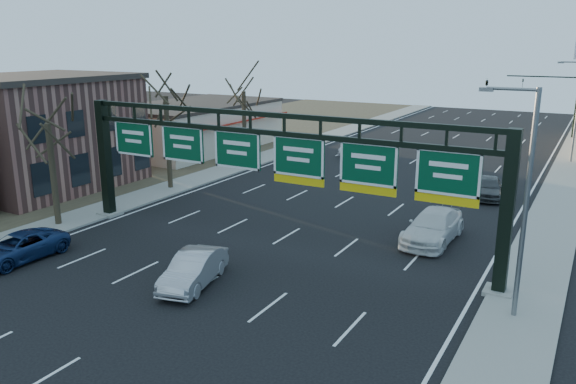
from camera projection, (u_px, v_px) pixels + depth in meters
The scene contains 19 objects.
ground at pixel (167, 306), 23.15m from camera, with size 160.00×160.00×0.00m, color black.
sidewalk_left at pixel (211, 175), 46.04m from camera, with size 3.00×120.00×0.12m, color gray.
sidewalk_right at pixel (552, 222), 33.89m from camera, with size 3.00×120.00×0.12m, color gray.
dirt_strip_left at pixel (105, 160), 51.84m from camera, with size 21.00×120.00×0.06m, color #473D2B.
lane_markings at pixel (356, 195), 39.98m from camera, with size 21.60×120.00×0.01m, color white.
sign_gantry at pixel (270, 162), 28.61m from camera, with size 24.60×1.20×7.20m.
brick_block at pixel (41, 132), 41.54m from camera, with size 10.40×12.40×8.30m.
cream_strip at pixel (195, 126), 57.14m from camera, with size 10.90×18.40×4.70m.
tree_gantry at pixel (46, 105), 31.60m from camera, with size 3.60×3.60×8.48m.
tree_mid at pixel (165, 82), 39.83m from camera, with size 3.60×3.60×9.24m.
tree_far at pixel (243, 79), 48.34m from camera, with size 3.60×3.60×8.86m.
streetlight_near at pixel (524, 193), 20.97m from camera, with size 2.15×0.22×9.00m.
streetlight_far at pixel (576, 106), 49.58m from camera, with size 2.15×0.22×9.00m.
traffic_signal_mast at pixel (519, 87), 65.32m from camera, with size 10.16×0.54×7.00m.
car_blue_suv at pixel (18, 247), 27.90m from camera, with size 2.26×4.89×1.36m, color navy.
car_silver_sedan at pixel (194, 269), 25.03m from camera, with size 1.58×4.53×1.49m, color #A9A9AE.
car_white_wagon at pixel (433, 227), 30.58m from camera, with size 2.33×5.73×1.66m, color silver.
car_grey_far at pixel (489, 187), 39.19m from camera, with size 1.80×4.48×1.53m, color #3B3E40.
car_silver_distant at pixel (357, 148), 54.07m from camera, with size 1.57×4.51×1.49m, color silver.
Camera 1 is at (14.74, -15.97, 10.52)m, focal length 35.00 mm.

